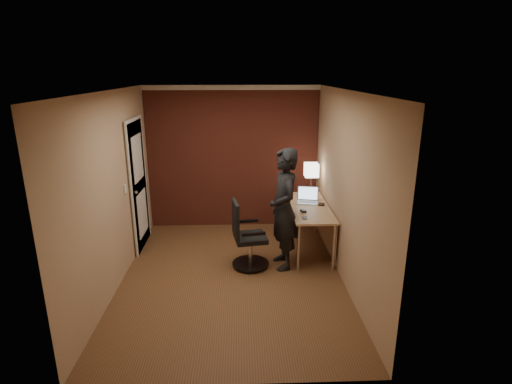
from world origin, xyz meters
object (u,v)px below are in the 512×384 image
laptop (307,198)px  phone (305,218)px  mouse (303,211)px  wallet (321,204)px  desk (313,214)px  desk_lamp (311,170)px  person (284,209)px  office_chair (246,239)px

laptop → phone: bearing=-102.1°
mouse → phone: (-0.02, -0.26, -0.01)m
phone → wallet: (0.35, 0.56, 0.01)m
desk → desk_lamp: (0.05, 0.60, 0.55)m
desk_lamp → wallet: desk_lamp is taller
laptop → mouse: 0.50m
desk_lamp → desk: bearing=-94.8°
desk → mouse: 0.36m
wallet → person: 0.88m
desk_lamp → laptop: size_ratio=1.43×
wallet → office_chair: 1.36m
office_chair → person: bearing=1.1°
wallet → person: person is taller
office_chair → wallet: bearing=26.2°
wallet → phone: bearing=-122.0°
laptop → wallet: (0.19, -0.17, -0.05)m
desk_lamp → office_chair: size_ratio=0.55×
laptop → office_chair: bearing=-142.7°
mouse → wallet: size_ratio=0.91×
desk_lamp → laptop: bearing=-106.7°
laptop → phone: (-0.16, -0.73, -0.06)m
phone → office_chair: (-0.83, -0.02, -0.30)m
desk_lamp → office_chair: (-1.11, -1.14, -0.72)m
phone → wallet: size_ratio=1.05×
desk → laptop: bearing=106.2°
wallet → desk: bearing=-159.5°
phone → person: bearing=-174.1°
desk_lamp → phone: desk_lamp is taller
desk_lamp → person: (-0.57, -1.13, -0.28)m
desk → desk_lamp: 0.81m
phone → person: person is taller
wallet → laptop: bearing=138.3°
desk → wallet: bearing=20.5°
desk_lamp → person: 1.29m
desk → desk_lamp: size_ratio=2.80×
laptop → person: (-0.46, -0.74, 0.07)m
mouse → wallet: bearing=26.4°
person → desk: bearing=125.8°
laptop → phone: size_ratio=3.26×
laptop → phone: 0.75m
phone → office_chair: 0.89m
desk → mouse: (-0.20, -0.26, 0.14)m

